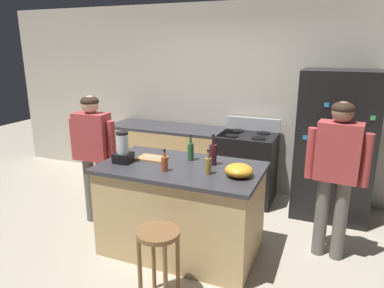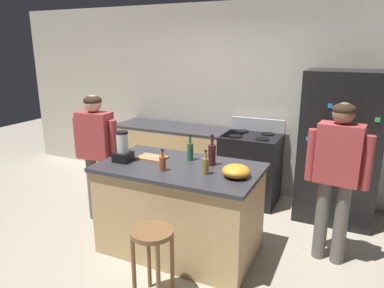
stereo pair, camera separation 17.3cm
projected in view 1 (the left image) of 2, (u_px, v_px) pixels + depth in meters
The scene contains 17 objects.
ground_plane at pixel (181, 249), 3.79m from camera, with size 14.00×14.00×0.00m, color #B2A893.
back_wall at pixel (235, 99), 5.16m from camera, with size 8.00×0.10×2.70m, color beige.
kitchen_island at pixel (181, 209), 3.66m from camera, with size 1.62×0.93×0.94m.
back_counter_run at pixel (175, 158), 5.34m from camera, with size 2.00×0.64×0.94m.
refrigerator at pixel (335, 145), 4.36m from camera, with size 0.90×0.73×1.83m.
stove_range at pixel (247, 167), 4.90m from camera, with size 0.76×0.65×1.12m.
person_by_island_left at pixel (93, 148), 4.15m from camera, with size 0.60×0.25×1.56m.
person_by_sink_right at pixel (337, 167), 3.42m from camera, with size 0.60×0.26×1.61m.
bar_stool at pixel (159, 247), 2.90m from camera, with size 0.36×0.36×0.66m.
blender_appliance at pixel (123, 150), 3.60m from camera, with size 0.17×0.17×0.32m.
bottle_wine at pixel (213, 154), 3.54m from camera, with size 0.08×0.08×0.32m.
bottle_olive_oil at pixel (191, 151), 3.68m from camera, with size 0.07×0.07×0.28m.
bottle_cooking_sauce at pixel (165, 163), 3.37m from camera, with size 0.06×0.06×0.22m.
bottle_vinegar at pixel (208, 165), 3.29m from camera, with size 0.06×0.06×0.24m.
mixing_bowl at pixel (239, 170), 3.23m from camera, with size 0.26×0.26×0.12m, color orange.
cutting_board at pixel (152, 158), 3.74m from camera, with size 0.30×0.20×0.02m, color #B7844C.
chef_knife at pixel (154, 157), 3.73m from camera, with size 0.22×0.03×0.01m, color #B7BABF.
Camera 1 is at (1.38, -3.05, 2.10)m, focal length 33.05 mm.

